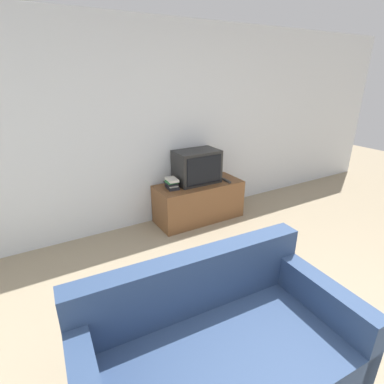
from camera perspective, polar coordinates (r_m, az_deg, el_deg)
name	(u,v)px	position (r m, az deg, el deg)	size (l,w,h in m)	color
wall_back	(150,129)	(3.99, -7.92, 11.85)	(9.00, 0.06, 2.60)	silver
tv_stand	(199,201)	(4.27, 1.28, -1.78)	(1.23, 0.52, 0.54)	brown
television	(197,167)	(4.15, 0.93, 4.85)	(0.61, 0.40, 0.46)	black
couch	(218,356)	(2.20, 4.91, -28.73)	(1.77, 1.03, 0.85)	navy
book_stack	(172,184)	(3.98, -3.88, 1.61)	(0.18, 0.23, 0.14)	black
remote_on_stand	(226,181)	(4.27, 6.57, 2.17)	(0.05, 0.20, 0.02)	#2D2D2D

